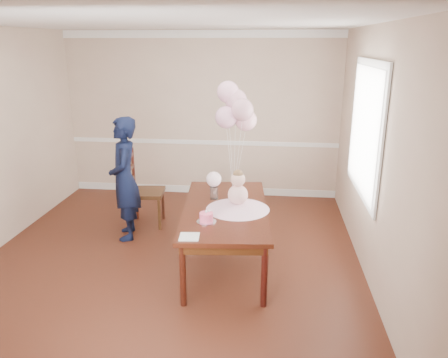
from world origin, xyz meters
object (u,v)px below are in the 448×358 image
(dining_chair_seat, at_px, (147,193))
(dining_table_top, at_px, (225,209))
(woman, at_px, (125,179))
(birthday_cake, at_px, (206,217))

(dining_chair_seat, bearing_deg, dining_table_top, -46.52)
(dining_chair_seat, distance_m, woman, 0.56)
(dining_table_top, bearing_deg, birthday_cake, -113.96)
(birthday_cake, distance_m, woman, 1.62)
(dining_table_top, xyz_separation_m, woman, (-1.38, 0.61, 0.12))
(birthday_cake, bearing_deg, woman, 139.51)
(dining_table_top, distance_m, dining_chair_seat, 1.62)
(birthday_cake, relative_size, dining_chair_seat, 0.30)
(dining_table_top, height_order, dining_chair_seat, dining_table_top)
(woman, bearing_deg, dining_table_top, 48.89)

